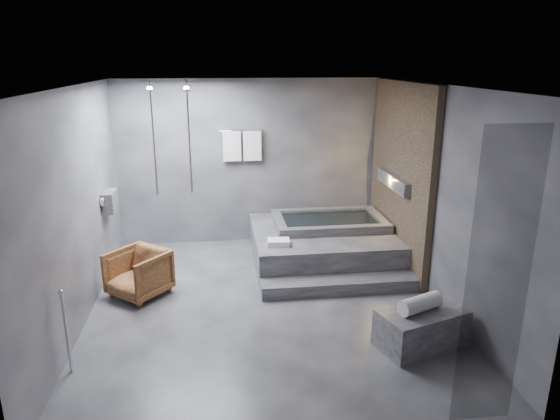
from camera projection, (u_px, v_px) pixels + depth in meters
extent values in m
plane|color=#2E2E31|center=(266.00, 305.00, 6.57)|extent=(5.00, 5.00, 0.00)
cube|color=#4D4D50|center=(264.00, 86.00, 5.75)|extent=(4.50, 5.00, 0.04)
cube|color=#39393E|center=(251.00, 162.00, 8.53)|extent=(4.50, 0.04, 2.80)
cube|color=#39393E|center=(298.00, 293.00, 3.79)|extent=(4.50, 0.04, 2.80)
cube|color=#39393E|center=(76.00, 209.00, 5.89)|extent=(0.04, 5.00, 2.80)
cube|color=#39393E|center=(439.00, 196.00, 6.43)|extent=(0.04, 5.00, 2.80)
cube|color=#8C7052|center=(400.00, 175.00, 7.61)|extent=(0.10, 2.40, 2.78)
cube|color=#FF9938|center=(394.00, 182.00, 7.63)|extent=(0.14, 1.20, 0.20)
cube|color=gray|center=(110.00, 201.00, 7.31)|extent=(0.16, 0.42, 0.30)
imported|color=beige|center=(110.00, 206.00, 7.23)|extent=(0.08, 0.08, 0.21)
imported|color=beige|center=(112.00, 204.00, 7.43)|extent=(0.07, 0.07, 0.15)
cylinder|color=silver|center=(189.00, 138.00, 7.84)|extent=(0.04, 0.04, 1.80)
cylinder|color=silver|center=(153.00, 139.00, 7.77)|extent=(0.04, 0.04, 1.80)
cylinder|color=silver|center=(242.00, 131.00, 8.30)|extent=(0.75, 0.02, 0.02)
cube|color=white|center=(232.00, 146.00, 8.33)|extent=(0.30, 0.06, 0.50)
cube|color=white|center=(252.00, 146.00, 8.37)|extent=(0.30, 0.06, 0.50)
cylinder|color=silver|center=(67.00, 333.00, 5.04)|extent=(0.04, 0.04, 0.90)
cube|color=black|center=(497.00, 284.00, 4.05)|extent=(0.55, 0.01, 2.60)
cube|color=#333336|center=(322.00, 244.00, 8.00)|extent=(2.20, 2.00, 0.50)
cube|color=#333336|center=(339.00, 285.00, 6.93)|extent=(2.20, 0.36, 0.18)
cube|color=#363538|center=(421.00, 328.00, 5.58)|extent=(1.08, 0.80, 0.43)
imported|color=#462511|center=(138.00, 273.00, 6.75)|extent=(0.97, 0.98, 0.64)
cylinder|color=silver|center=(420.00, 304.00, 5.48)|extent=(0.54, 0.36, 0.18)
cube|color=white|center=(278.00, 242.00, 7.25)|extent=(0.34, 0.26, 0.08)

